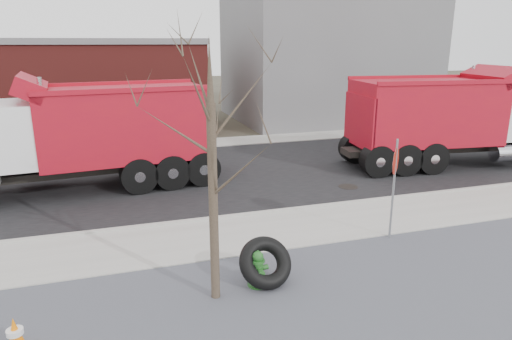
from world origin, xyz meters
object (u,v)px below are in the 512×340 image
object	(u,v)px
fire_hydrant	(258,270)
dump_truck_red_a	(455,117)
truck_tire	(265,263)
dump_truck_red_b	(86,133)
stop_sign	(395,172)

from	to	relation	value
fire_hydrant	dump_truck_red_a	bearing A→B (deg)	28.57
truck_tire	dump_truck_red_a	xyz separation A→B (m)	(10.75, 7.14, 1.55)
fire_hydrant	truck_tire	distance (m)	0.23
truck_tire	dump_truck_red_b	xyz separation A→B (m)	(-3.81, 8.16, 1.53)
fire_hydrant	stop_sign	distance (m)	4.57
dump_truck_red_a	truck_tire	bearing A→B (deg)	-140.11
truck_tire	stop_sign	bearing A→B (deg)	18.13
stop_sign	dump_truck_red_b	xyz separation A→B (m)	(-7.75, 6.87, 0.20)
dump_truck_red_a	stop_sign	bearing A→B (deg)	-133.03
stop_sign	truck_tire	bearing A→B (deg)	175.32
dump_truck_red_b	fire_hydrant	bearing A→B (deg)	108.25
stop_sign	dump_truck_red_b	size ratio (longest dim) A/B	0.28
fire_hydrant	dump_truck_red_a	xyz separation A→B (m)	(10.93, 7.17, 1.69)
dump_truck_red_a	dump_truck_red_b	xyz separation A→B (m)	(-14.56, 1.02, -0.02)
truck_tire	stop_sign	xyz separation A→B (m)	(3.94, 1.29, 1.34)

